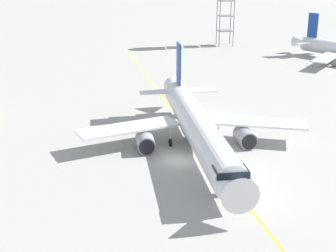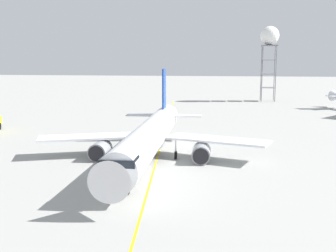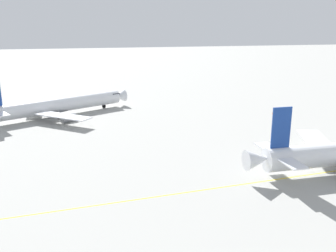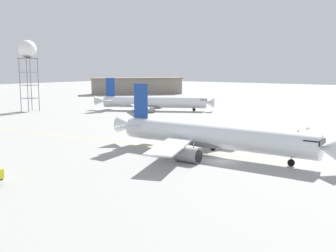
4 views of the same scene
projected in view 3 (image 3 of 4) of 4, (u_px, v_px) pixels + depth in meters
name	position (u px, v px, depth m)	size (l,w,h in m)	color
airliner_secondary	(57.00, 106.00, 100.99)	(38.92, 30.06, 11.53)	white
safety_cone_near	(281.00, 119.00, 97.84)	(0.36, 0.36, 0.55)	orange
safety_cone_mid	(274.00, 114.00, 102.47)	(0.36, 0.36, 0.55)	orange
safety_cone_far	(273.00, 113.00, 103.61)	(0.36, 0.36, 0.55)	orange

